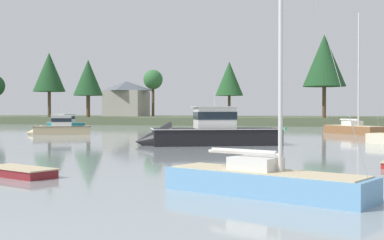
{
  "coord_description": "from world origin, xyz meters",
  "views": [
    {
      "loc": [
        9.16,
        -5.58,
        2.53
      ],
      "look_at": [
        -6.24,
        44.56,
        1.61
      ],
      "focal_mm": 48.73,
      "sensor_mm": 36.0,
      "label": 1
    }
  ],
  "objects_px": {
    "cruiser_teal": "(63,125)",
    "sailboat_skyblue": "(264,188)",
    "mooring_buoy_green": "(285,129)",
    "sailboat_wood": "(354,131)",
    "dinghy_maroon": "(20,173)",
    "cruiser_sand": "(57,130)",
    "cruiser_black": "(201,137)"
  },
  "relations": [
    {
      "from": "cruiser_teal",
      "to": "dinghy_maroon",
      "type": "relative_size",
      "value": 2.1
    },
    {
      "from": "sailboat_skyblue",
      "to": "mooring_buoy_green",
      "type": "bearing_deg",
      "value": 96.32
    },
    {
      "from": "cruiser_teal",
      "to": "cruiser_black",
      "type": "bearing_deg",
      "value": -45.06
    },
    {
      "from": "cruiser_black",
      "to": "cruiser_teal",
      "type": "bearing_deg",
      "value": 134.94
    },
    {
      "from": "sailboat_wood",
      "to": "dinghy_maroon",
      "type": "bearing_deg",
      "value": -106.38
    },
    {
      "from": "cruiser_teal",
      "to": "cruiser_sand",
      "type": "relative_size",
      "value": 1.1
    },
    {
      "from": "sailboat_wood",
      "to": "mooring_buoy_green",
      "type": "xyz_separation_m",
      "value": [
        -9.02,
        12.02,
        -0.2
      ]
    },
    {
      "from": "sailboat_wood",
      "to": "dinghy_maroon",
      "type": "distance_m",
      "value": 44.47
    },
    {
      "from": "cruiser_sand",
      "to": "dinghy_maroon",
      "type": "relative_size",
      "value": 1.9
    },
    {
      "from": "cruiser_teal",
      "to": "mooring_buoy_green",
      "type": "xyz_separation_m",
      "value": [
        31.09,
        5.66,
        -0.4
      ]
    },
    {
      "from": "dinghy_maroon",
      "to": "mooring_buoy_green",
      "type": "bearing_deg",
      "value": 86.32
    },
    {
      "from": "sailboat_wood",
      "to": "cruiser_black",
      "type": "bearing_deg",
      "value": -115.6
    },
    {
      "from": "cruiser_teal",
      "to": "cruiser_sand",
      "type": "height_order",
      "value": "cruiser_sand"
    },
    {
      "from": "cruiser_sand",
      "to": "dinghy_maroon",
      "type": "bearing_deg",
      "value": -60.56
    },
    {
      "from": "sailboat_wood",
      "to": "mooring_buoy_green",
      "type": "height_order",
      "value": "sailboat_wood"
    },
    {
      "from": "cruiser_teal",
      "to": "dinghy_maroon",
      "type": "xyz_separation_m",
      "value": [
        27.56,
        -49.04,
        -0.35
      ]
    },
    {
      "from": "mooring_buoy_green",
      "to": "cruiser_teal",
      "type": "bearing_deg",
      "value": -169.69
    },
    {
      "from": "cruiser_black",
      "to": "sailboat_skyblue",
      "type": "xyz_separation_m",
      "value": [
        8.17,
        -21.53,
        -0.38
      ]
    },
    {
      "from": "cruiser_teal",
      "to": "dinghy_maroon",
      "type": "height_order",
      "value": "cruiser_teal"
    },
    {
      "from": "cruiser_sand",
      "to": "mooring_buoy_green",
      "type": "xyz_separation_m",
      "value": [
        21.51,
        22.83,
        -0.4
      ]
    },
    {
      "from": "cruiser_black",
      "to": "mooring_buoy_green",
      "type": "distance_m",
      "value": 34.93
    },
    {
      "from": "cruiser_black",
      "to": "cruiser_sand",
      "type": "xyz_separation_m",
      "value": [
        -19.58,
        12.05,
        -0.12
      ]
    },
    {
      "from": "cruiser_black",
      "to": "sailboat_skyblue",
      "type": "height_order",
      "value": "sailboat_skyblue"
    },
    {
      "from": "cruiser_teal",
      "to": "dinghy_maroon",
      "type": "distance_m",
      "value": 56.25
    },
    {
      "from": "cruiser_black",
      "to": "cruiser_sand",
      "type": "relative_size",
      "value": 1.64
    },
    {
      "from": "cruiser_black",
      "to": "dinghy_maroon",
      "type": "distance_m",
      "value": 19.89
    },
    {
      "from": "cruiser_teal",
      "to": "sailboat_wood",
      "type": "distance_m",
      "value": 40.61
    },
    {
      "from": "cruiser_black",
      "to": "sailboat_wood",
      "type": "distance_m",
      "value": 25.34
    },
    {
      "from": "cruiser_teal",
      "to": "sailboat_skyblue",
      "type": "bearing_deg",
      "value": -53.67
    },
    {
      "from": "dinghy_maroon",
      "to": "cruiser_teal",
      "type": "bearing_deg",
      "value": 119.34
    },
    {
      "from": "mooring_buoy_green",
      "to": "sailboat_wood",
      "type": "bearing_deg",
      "value": -53.12
    },
    {
      "from": "sailboat_wood",
      "to": "cruiser_sand",
      "type": "bearing_deg",
      "value": -160.51
    }
  ]
}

